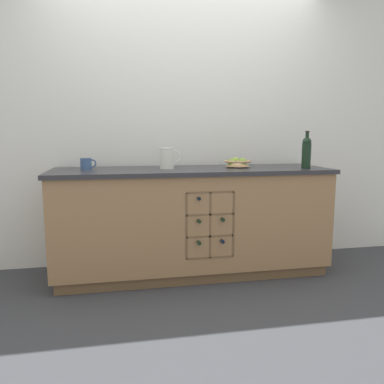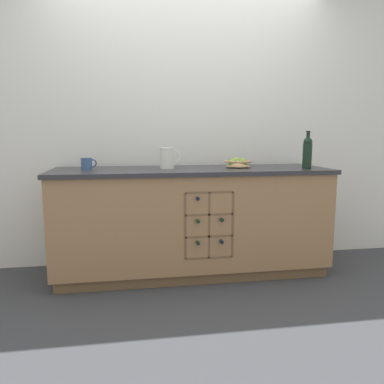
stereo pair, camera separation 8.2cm
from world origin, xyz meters
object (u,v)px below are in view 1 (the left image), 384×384
object	(u,v)px
white_pitcher	(167,158)
standing_wine_bottle	(306,152)
fruit_bowl	(237,163)
ceramic_mug	(86,164)

from	to	relation	value
white_pitcher	standing_wine_bottle	world-z (taller)	standing_wine_bottle
fruit_bowl	ceramic_mug	bearing A→B (deg)	178.10
white_pitcher	ceramic_mug	world-z (taller)	white_pitcher
white_pitcher	ceramic_mug	bearing A→B (deg)	174.74
ceramic_mug	standing_wine_bottle	size ratio (longest dim) A/B	0.41
ceramic_mug	standing_wine_bottle	xyz separation A→B (m)	(1.80, -0.25, 0.09)
ceramic_mug	standing_wine_bottle	world-z (taller)	standing_wine_bottle
ceramic_mug	standing_wine_bottle	bearing A→B (deg)	-8.02
standing_wine_bottle	ceramic_mug	bearing A→B (deg)	171.98
white_pitcher	ceramic_mug	size ratio (longest dim) A/B	1.40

